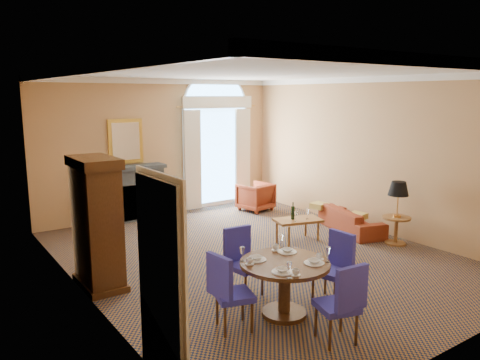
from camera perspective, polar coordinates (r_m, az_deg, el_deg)
ground at (r=8.46m, az=1.96°, el=-9.19°), size 7.50×7.50×0.00m
room_envelope at (r=8.51m, az=-0.79°, el=8.19°), size 6.04×7.52×3.45m
armoire at (r=7.22m, az=-17.02°, el=-5.29°), size 0.56×0.99×1.95m
dining_table at (r=6.15m, az=5.46°, el=-11.51°), size 1.16×1.16×0.93m
dining_chair_north at (r=6.78m, az=0.19°, el=-9.30°), size 0.49×0.49×0.97m
dining_chair_south at (r=5.59m, az=12.51°, el=-13.98°), size 0.53×0.53×0.97m
dining_chair_east at (r=6.69m, az=11.60°, el=-9.77°), size 0.53×0.53×0.97m
dining_chair_west at (r=5.76m, az=-1.57°, el=-12.97°), size 0.53×0.53×0.97m
sofa at (r=10.11m, az=13.39°, el=-4.76°), size 1.09×1.79×0.49m
armchair at (r=11.60m, az=1.88°, el=-2.05°), size 0.86×0.88×0.68m
coffee_table at (r=9.18m, az=7.06°, el=-4.93°), size 0.99×0.71×0.79m
side_table at (r=9.37m, az=18.65°, el=-2.83°), size 0.54×0.54×1.20m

